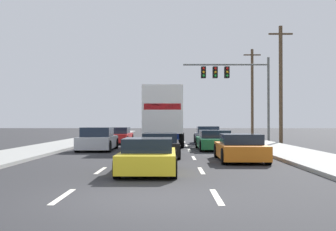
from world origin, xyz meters
TOP-DOWN VIEW (x-y plane):
  - ground_plane at (0.00, 25.00)m, footprint 140.00×140.00m
  - sidewalk_right at (6.78, 20.00)m, footprint 3.06×80.00m
  - sidewalk_left at (-6.78, 20.00)m, footprint 3.06×80.00m
  - lane_markings at (0.00, 22.88)m, footprint 3.54×57.00m
  - car_red at (-3.35, 23.08)m, footprint 1.96×4.62m
  - car_silver at (-3.54, 15.33)m, footprint 1.96×4.25m
  - box_truck at (0.19, 19.67)m, footprint 2.62×8.87m
  - car_black at (0.14, 11.18)m, footprint 1.89×4.51m
  - car_yellow at (-0.05, 4.76)m, footprint 1.84×4.09m
  - car_gray at (3.38, 23.20)m, footprint 1.88×4.29m
  - car_green at (3.19, 16.03)m, footprint 2.02×4.71m
  - car_orange at (3.58, 8.91)m, footprint 1.94×4.27m
  - traffic_signal_mast at (5.57, 26.89)m, footprint 7.26×0.69m
  - utility_pole_mid at (8.87, 23.05)m, footprint 1.80×0.28m
  - utility_pole_far at (9.16, 36.03)m, footprint 1.80×0.28m

SIDE VIEW (x-z plane):
  - ground_plane at x=0.00m, z-range 0.00..0.00m
  - lane_markings at x=0.00m, z-range 0.00..0.01m
  - sidewalk_right at x=6.78m, z-range 0.00..0.14m
  - sidewalk_left at x=-6.78m, z-range 0.00..0.14m
  - car_yellow at x=-0.05m, z-range -0.05..1.08m
  - car_orange at x=3.58m, z-range -0.04..1.09m
  - car_black at x=0.14m, z-range -0.03..1.09m
  - car_green at x=3.19m, z-range -0.04..1.11m
  - car_red at x=-3.35m, z-range -0.05..1.17m
  - car_gray at x=3.38m, z-range -0.07..1.22m
  - car_silver at x=-3.54m, z-range -0.06..1.27m
  - box_truck at x=0.19m, z-range 0.28..4.07m
  - utility_pole_mid at x=8.87m, z-range 0.14..8.97m
  - utility_pole_far at x=9.16m, z-range 0.14..9.41m
  - traffic_signal_mast at x=5.57m, z-range 1.78..8.83m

